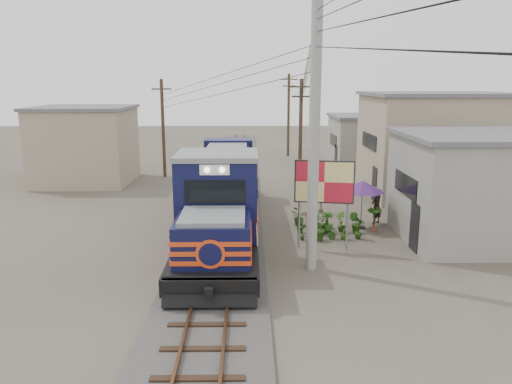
{
  "coord_description": "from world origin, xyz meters",
  "views": [
    {
      "loc": [
        1.21,
        -18.07,
        6.88
      ],
      "look_at": [
        1.49,
        2.84,
        2.2
      ],
      "focal_mm": 35.0,
      "sensor_mm": 36.0,
      "label": 1
    }
  ],
  "objects_px": {
    "market_umbrella": "(363,187)",
    "vendor": "(377,206)",
    "billboard": "(324,184)",
    "locomotive": "(223,195)"
  },
  "relations": [
    {
      "from": "market_umbrella",
      "to": "vendor",
      "type": "distance_m",
      "value": 1.67
    },
    {
      "from": "market_umbrella",
      "to": "billboard",
      "type": "bearing_deg",
      "value": -127.23
    },
    {
      "from": "locomotive",
      "to": "billboard",
      "type": "xyz_separation_m",
      "value": [
        4.25,
        -2.41,
        0.98
      ]
    },
    {
      "from": "locomotive",
      "to": "billboard",
      "type": "height_order",
      "value": "locomotive"
    },
    {
      "from": "vendor",
      "to": "market_umbrella",
      "type": "bearing_deg",
      "value": -2.18
    },
    {
      "from": "billboard",
      "to": "market_umbrella",
      "type": "distance_m",
      "value": 3.81
    },
    {
      "from": "market_umbrella",
      "to": "vendor",
      "type": "height_order",
      "value": "market_umbrella"
    },
    {
      "from": "market_umbrella",
      "to": "vendor",
      "type": "xyz_separation_m",
      "value": [
        0.92,
        0.79,
        -1.15
      ]
    },
    {
      "from": "locomotive",
      "to": "vendor",
      "type": "relative_size",
      "value": 9.43
    },
    {
      "from": "billboard",
      "to": "market_umbrella",
      "type": "xyz_separation_m",
      "value": [
        2.26,
        2.97,
        -0.74
      ]
    }
  ]
}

